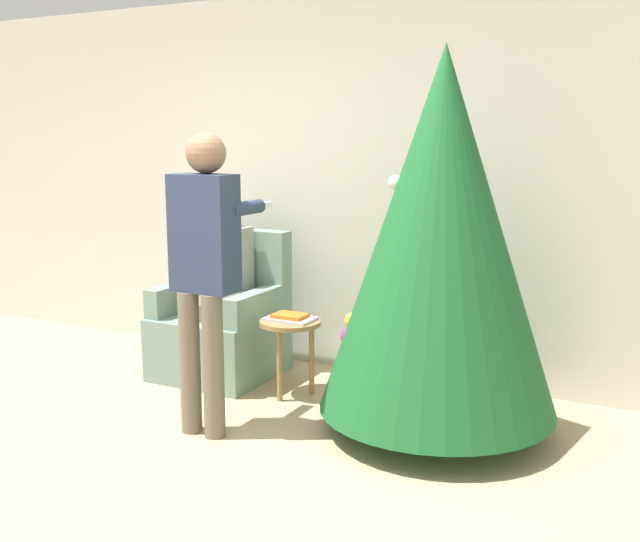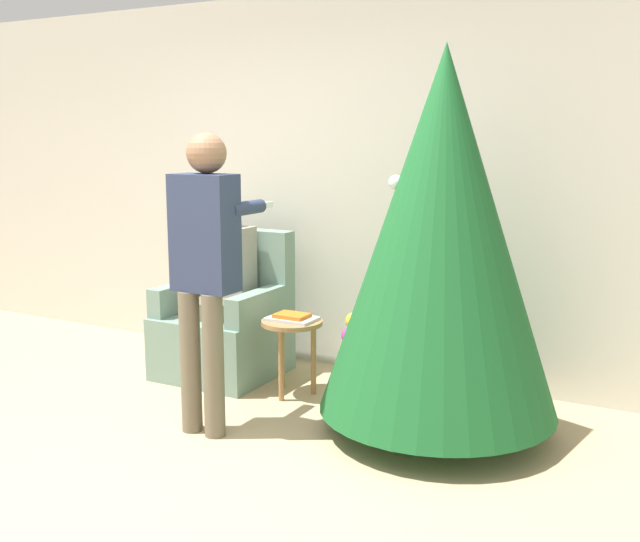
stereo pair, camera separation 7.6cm
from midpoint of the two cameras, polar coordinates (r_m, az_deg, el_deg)
name	(u,v)px [view 2 (the right image)]	position (r m, az deg, el deg)	size (l,w,h in m)	color
ground_plane	(136,483)	(3.96, -13.30, -15.43)	(14.00, 14.00, 0.00)	tan
wall_back	(340,185)	(5.44, 1.93, 6.60)	(8.00, 0.06, 2.70)	beige
christmas_tree	(441,233)	(4.22, 9.74, 2.85)	(1.36, 1.36, 2.19)	brown
armchair	(226,327)	(5.44, -6.76, -4.22)	(0.78, 0.76, 1.02)	gray
person_seated	(222,279)	(5.34, -7.05, -0.63)	(0.36, 0.46, 1.27)	#6B604C
person_standing	(205,258)	(4.25, -8.24, 0.99)	(0.39, 0.57, 1.72)	#6B604C
side_stool	(292,333)	(4.93, -1.71, -4.73)	(0.40, 0.40, 0.51)	#A37547
laptop	(292,319)	(4.91, -1.71, -3.66)	(0.32, 0.21, 0.02)	silver
book	(292,316)	(4.91, -1.71, -3.41)	(0.21, 0.16, 0.02)	orange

